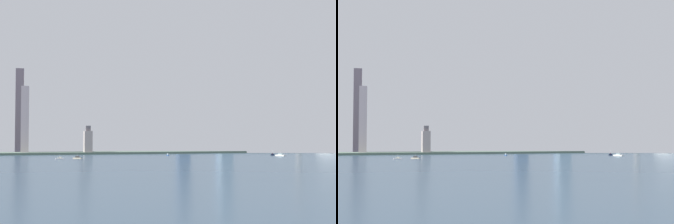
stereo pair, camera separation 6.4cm
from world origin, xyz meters
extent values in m
cube|color=#4C6052|center=(0.00, 533.40, 1.94)|extent=(982.60, 59.69, 3.87)
cylinder|color=#A7968C|center=(278.93, 568.03, 112.79)|extent=(12.25, 12.25, 225.57)
ellipsoid|color=slate|center=(278.93, 568.03, 225.57)|extent=(46.48, 46.48, 15.58)
torus|color=#A7968C|center=(278.93, 568.03, 220.12)|extent=(42.63, 42.63, 3.12)
cone|color=silver|center=(278.93, 568.03, 281.72)|extent=(6.13, 6.13, 96.71)
cylinder|color=#B5A595|center=(345.48, 539.39, 4.56)|extent=(80.30, 80.30, 9.11)
ellipsoid|color=silver|center=(345.48, 539.39, 9.11)|extent=(76.28, 76.28, 52.54)
cube|color=#4C5D81|center=(34.81, 619.60, 66.00)|extent=(24.92, 25.28, 132.00)
cube|color=slate|center=(34.81, 619.60, 137.01)|extent=(14.95, 15.17, 10.02)
cube|color=#92A9BA|center=(93.70, 528.59, 75.46)|extent=(21.61, 23.92, 150.92)
cube|color=#5B5B63|center=(93.70, 528.59, 154.47)|extent=(12.96, 14.35, 7.09)
cube|color=#C3AEB2|center=(-288.58, 543.30, 61.86)|extent=(13.94, 24.86, 123.72)
cube|color=gray|center=(-176.32, 607.58, 62.07)|extent=(12.02, 15.07, 124.14)
cylinder|color=#4C4C51|center=(-176.32, 607.58, 137.40)|extent=(1.60, 1.60, 26.51)
cube|color=slate|center=(-299.65, 616.38, 82.43)|extent=(15.46, 19.48, 164.86)
cylinder|color=#4C4C51|center=(-299.65, 616.38, 178.51)|extent=(1.60, 1.60, 27.31)
cube|color=#94B6C3|center=(137.83, 628.81, 49.85)|extent=(21.43, 20.30, 99.71)
cube|color=#9F928E|center=(-176.86, 520.45, 21.26)|extent=(14.24, 26.72, 42.51)
cube|color=#5B575C|center=(-176.86, 520.45, 47.29)|extent=(8.54, 16.03, 9.56)
cube|color=#7A95C5|center=(103.07, 560.44, 55.45)|extent=(25.51, 18.62, 110.91)
cube|color=#141C33|center=(124.89, 383.82, 1.13)|extent=(6.56, 3.48, 2.26)
cube|color=#3C2E3D|center=(124.89, 383.82, 3.16)|extent=(3.00, 2.15, 1.80)
cylinder|color=silver|center=(124.89, 383.82, 6.95)|extent=(0.24, 0.24, 5.79)
cube|color=beige|center=(-211.34, 344.51, 0.81)|extent=(13.04, 9.63, 1.61)
cube|color=#343436|center=(-211.34, 344.51, 2.92)|extent=(6.27, 5.28, 2.61)
cylinder|color=silver|center=(-211.34, 344.51, 5.92)|extent=(0.24, 0.24, 3.39)
cube|color=navy|center=(-50.91, 425.00, 0.62)|extent=(3.73, 6.57, 1.24)
cube|color=#9CA8AE|center=(-50.91, 425.00, 2.48)|extent=(2.12, 3.04, 2.48)
cube|color=white|center=(125.61, 356.44, 1.06)|extent=(13.81, 17.03, 2.12)
cube|color=#8DA7A7|center=(125.61, 356.44, 3.13)|extent=(7.40, 8.33, 2.03)
cylinder|color=silver|center=(125.61, 356.44, 5.88)|extent=(0.24, 0.24, 3.47)
cube|color=white|center=(-237.36, 335.74, 0.83)|extent=(11.75, 4.99, 1.65)
cube|color=silver|center=(-237.36, 335.74, 2.45)|extent=(5.24, 3.31, 1.60)
cylinder|color=silver|center=(-237.36, 335.74, 5.55)|extent=(0.24, 0.24, 4.61)
cylinder|color=#A9BFC2|center=(112.10, 549.17, 246.87)|extent=(5.54, 29.20, 3.01)
sphere|color=#A9BFC2|center=(113.37, 563.63, 246.87)|extent=(3.01, 3.01, 3.01)
cube|color=#A9BFC2|center=(112.10, 549.17, 248.23)|extent=(27.87, 6.10, 0.50)
cube|color=#A9BFC2|center=(111.03, 537.01, 247.32)|extent=(9.87, 3.42, 0.40)
cube|color=#2D333D|center=(111.03, 537.01, 250.88)|extent=(0.72, 2.62, 5.00)
camera|label=1|loc=(-279.37, -424.55, 35.01)|focal=54.88mm
camera|label=2|loc=(-279.31, -424.57, 35.01)|focal=54.88mm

